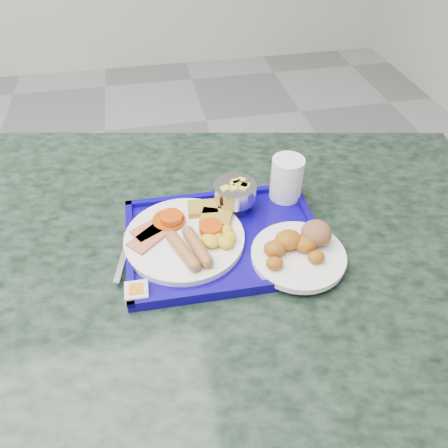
% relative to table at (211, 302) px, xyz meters
% --- Properties ---
extents(table, '(1.45, 1.11, 0.82)m').
position_rel_table_xyz_m(table, '(0.00, 0.00, 0.00)').
color(table, slate).
rests_on(table, floor).
extents(tray, '(0.40, 0.30, 0.02)m').
position_rel_table_xyz_m(tray, '(0.03, -0.02, 0.22)').
color(tray, '#0C027C').
rests_on(tray, table).
extents(main_plate, '(0.25, 0.25, 0.04)m').
position_rel_table_xyz_m(main_plate, '(-0.04, -0.01, 0.24)').
color(main_plate, white).
rests_on(main_plate, tray).
extents(bread_plate, '(0.19, 0.19, 0.06)m').
position_rel_table_xyz_m(bread_plate, '(0.17, -0.09, 0.24)').
color(bread_plate, white).
rests_on(bread_plate, tray).
extents(fruit_bowl, '(0.09, 0.09, 0.06)m').
position_rel_table_xyz_m(fruit_bowl, '(0.07, 0.08, 0.27)').
color(fruit_bowl, '#B8B8BB').
rests_on(fruit_bowl, tray).
extents(juice_cup, '(0.07, 0.07, 0.10)m').
position_rel_table_xyz_m(juice_cup, '(0.19, 0.09, 0.28)').
color(juice_cup, white).
rests_on(juice_cup, tray).
extents(spoon, '(0.05, 0.16, 0.01)m').
position_rel_table_xyz_m(spoon, '(-0.15, 0.04, 0.23)').
color(spoon, '#B8B8BB').
rests_on(spoon, tray).
extents(knife, '(0.05, 0.17, 0.00)m').
position_rel_table_xyz_m(knife, '(-0.17, -0.01, 0.23)').
color(knife, '#B8B8BB').
rests_on(knife, tray).
extents(jam_packet, '(0.04, 0.04, 0.02)m').
position_rel_table_xyz_m(jam_packet, '(-0.15, -0.13, 0.23)').
color(jam_packet, silver).
rests_on(jam_packet, tray).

